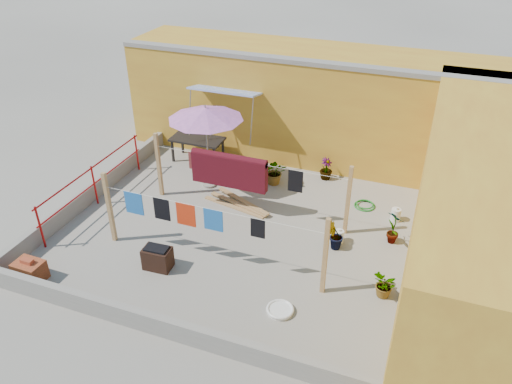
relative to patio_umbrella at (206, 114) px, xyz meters
The scene contains 21 objects.
ground 3.10m from the patio_umbrella, 48.25° to the right, with size 80.00×80.00×0.00m, color #9E998E.
wall_back 3.65m from the patio_umbrella, 56.48° to the left, with size 11.00×3.27×3.21m.
wall_right 6.93m from the patio_umbrella, 14.07° to the right, with size 2.40×9.00×3.20m, color gold.
parapet_front 5.79m from the patio_umbrella, 74.09° to the right, with size 8.30×0.16×0.44m, color gray.
parapet_left 3.63m from the patio_umbrella, 146.96° to the right, with size 0.16×7.30×0.44m, color gray.
red_railing 3.33m from the patio_umbrella, 141.37° to the right, with size 0.05×4.20×1.10m.
clothesline_rig 1.89m from the patio_umbrella, 46.41° to the right, with size 5.09×2.35×1.80m.
patio_umbrella is the anchor object (origin of this frame).
outdoor_table 2.16m from the patio_umbrella, 127.34° to the left, with size 1.58×0.80×0.74m.
brick_stack 5.55m from the patio_umbrella, 110.70° to the right, with size 0.61×0.45×0.53m.
lumber_pile 2.48m from the patio_umbrella, 30.64° to the right, with size 1.92×0.93×0.12m.
brazier 4.08m from the patio_umbrella, 82.56° to the right, with size 0.62×0.43×0.54m.
white_basin 5.59m from the patio_umbrella, 49.42° to the right, with size 0.55×0.55×0.09m.
water_jug_a 5.44m from the patio_umbrella, ahead, with size 0.24×0.24×0.38m.
water_jug_b 4.60m from the patio_umbrella, 18.15° to the right, with size 0.22×0.22×0.35m.
green_hose 4.76m from the patio_umbrella, ahead, with size 0.55×0.55×0.08m.
plant_back_a 2.54m from the patio_umbrella, 24.46° to the left, with size 0.67×0.58×0.75m, color #1A5D1A.
plant_back_b 3.77m from the patio_umbrella, 27.41° to the left, with size 0.35×0.35×0.63m, color #1A5D1A.
plant_right_a 5.46m from the patio_umbrella, ahead, with size 0.46×0.31×0.87m, color #1A5D1A.
plant_right_b 4.57m from the patio_umbrella, 22.18° to the right, with size 0.39×0.31×0.70m, color #1A5D1A.
plant_right_c 6.18m from the patio_umbrella, 28.25° to the right, with size 0.52×0.45×0.58m, color #1A5D1A.
Camera 1 is at (3.95, -9.09, 7.05)m, focal length 35.00 mm.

